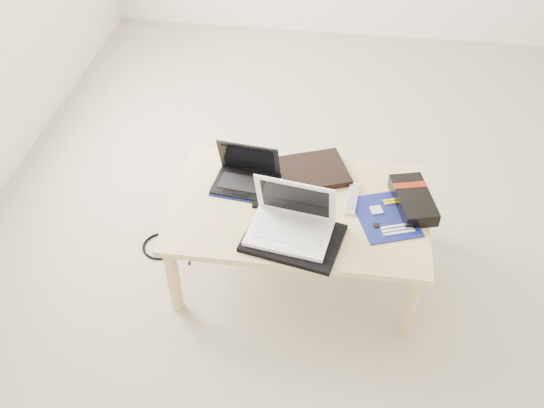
# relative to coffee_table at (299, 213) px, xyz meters

# --- Properties ---
(ground) EXTENTS (4.00, 4.00, 0.00)m
(ground) POSITION_rel_coffee_table_xyz_m (0.36, 0.38, -0.35)
(ground) COLOR #B8AD95
(ground) RESTS_ON ground
(coffee_table) EXTENTS (1.10, 0.70, 0.40)m
(coffee_table) POSITION_rel_coffee_table_xyz_m (0.00, 0.00, 0.00)
(coffee_table) COLOR #D6BD81
(coffee_table) RESTS_ON ground
(book) EXTENTS (0.37, 0.34, 0.03)m
(book) POSITION_rel_coffee_table_xyz_m (0.04, 0.22, 0.06)
(book) COLOR black
(book) RESTS_ON coffee_table
(netbook) EXTENTS (0.30, 0.23, 0.20)m
(netbook) POSITION_rel_coffee_table_xyz_m (-0.25, 0.11, 0.09)
(netbook) COLOR black
(netbook) RESTS_ON coffee_table
(tablet) EXTENTS (0.28, 0.23, 0.01)m
(tablet) POSITION_rel_coffee_table_xyz_m (-0.08, 0.07, 0.06)
(tablet) COLOR black
(tablet) RESTS_ON coffee_table
(remote) EXTENTS (0.06, 0.20, 0.02)m
(remote) POSITION_rel_coffee_table_xyz_m (0.22, 0.07, 0.06)
(remote) COLOR silver
(remote) RESTS_ON coffee_table
(neoprene_sleeve) EXTENTS (0.43, 0.35, 0.02)m
(neoprene_sleeve) POSITION_rel_coffee_table_xyz_m (-0.00, -0.21, 0.06)
(neoprene_sleeve) COLOR black
(neoprene_sleeve) RESTS_ON coffee_table
(white_laptop) EXTENTS (0.36, 0.28, 0.23)m
(white_laptop) POSITION_rel_coffee_table_xyz_m (-0.02, -0.17, 0.12)
(white_laptop) COLOR white
(white_laptop) RESTS_ON neoprene_sleeve
(motherboard) EXTENTS (0.32, 0.35, 0.01)m
(motherboard) POSITION_rel_coffee_table_xyz_m (0.37, -0.02, 0.05)
(motherboard) COLOR #0C1650
(motherboard) RESTS_ON coffee_table
(gpu_box) EXTENTS (0.21, 0.31, 0.06)m
(gpu_box) POSITION_rel_coffee_table_xyz_m (0.48, 0.07, 0.08)
(gpu_box) COLOR black
(gpu_box) RESTS_ON coffee_table
(cable_coil) EXTENTS (0.12, 0.12, 0.01)m
(cable_coil) POSITION_rel_coffee_table_xyz_m (-0.06, -0.06, 0.05)
(cable_coil) COLOR black
(cable_coil) RESTS_ON coffee_table
(floor_cable_coil) EXTENTS (0.22, 0.22, 0.01)m
(floor_cable_coil) POSITION_rel_coffee_table_xyz_m (-0.67, 0.04, -0.35)
(floor_cable_coil) COLOR black
(floor_cable_coil) RESTS_ON ground
(floor_cable_trail) EXTENTS (0.07, 0.36, 0.01)m
(floor_cable_trail) POSITION_rel_coffee_table_xyz_m (-0.54, 0.12, -0.35)
(floor_cable_trail) COLOR black
(floor_cable_trail) RESTS_ON ground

